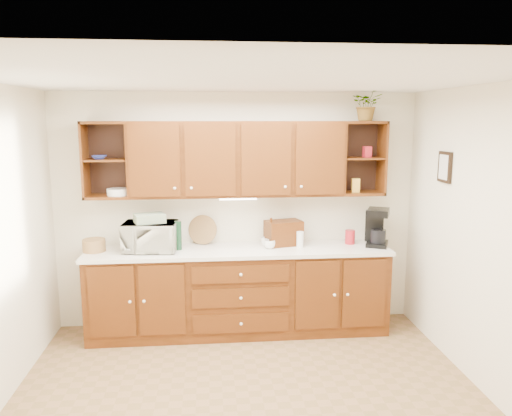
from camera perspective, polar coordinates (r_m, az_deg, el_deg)
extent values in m
plane|color=olive|center=(4.41, -0.68, -21.47)|extent=(4.00, 4.00, 0.00)
plane|color=white|center=(3.77, -0.76, 14.57)|extent=(4.00, 4.00, 0.00)
plane|color=#EBE3C6|center=(5.59, -2.19, -0.29)|extent=(4.00, 0.00, 4.00)
plane|color=#EBE3C6|center=(4.51, 25.58, -3.81)|extent=(0.00, 3.50, 3.50)
cube|color=#381906|center=(5.52, -1.95, -9.56)|extent=(3.20, 0.60, 0.90)
cube|color=silver|center=(5.37, -1.97, -4.87)|extent=(3.24, 0.64, 0.04)
cube|color=#381906|center=(5.35, -2.13, 5.62)|extent=(2.30, 0.33, 0.80)
cube|color=black|center=(5.60, -16.48, 5.41)|extent=(0.45, 0.02, 0.80)
cube|color=black|center=(5.75, 11.67, 5.72)|extent=(0.45, 0.02, 0.80)
cube|color=#381906|center=(5.45, -16.78, 5.28)|extent=(0.43, 0.30, 0.02)
cube|color=#381906|center=(5.60, 12.12, 5.60)|extent=(0.43, 0.30, 0.02)
cube|color=#381906|center=(5.59, 12.27, 9.54)|extent=(0.45, 0.33, 0.03)
cube|color=white|center=(5.35, -2.07, 1.09)|extent=(0.40, 0.05, 0.02)
cube|color=black|center=(5.19, 20.78, 4.39)|extent=(0.03, 0.24, 0.30)
cylinder|color=olive|center=(5.51, -18.02, -4.07)|extent=(0.30, 0.30, 0.13)
imported|color=beige|center=(5.36, -12.00, -3.22)|extent=(0.57, 0.41, 0.30)
cube|color=#C1BE5B|center=(5.32, -12.07, -1.15)|extent=(0.36, 0.30, 0.09)
cylinder|color=#10311B|center=(5.35, -8.89, -3.13)|extent=(0.10, 0.10, 0.31)
cylinder|color=olive|center=(5.60, -6.10, -4.00)|extent=(0.34, 0.19, 0.32)
cube|color=#381906|center=(5.51, 3.17, -2.85)|extent=(0.43, 0.33, 0.27)
cylinder|color=#381906|center=(5.42, 1.73, -2.80)|extent=(0.03, 0.03, 0.32)
cylinder|color=#381906|center=(5.45, 1.72, -4.34)|extent=(0.13, 0.13, 0.02)
imported|color=white|center=(5.47, 2.55, -3.89)|extent=(0.14, 0.14, 0.09)
imported|color=white|center=(5.49, 1.04, -3.82)|extent=(0.14, 0.14, 0.09)
imported|color=white|center=(5.36, 1.57, -4.17)|extent=(0.14, 0.14, 0.09)
cylinder|color=#A71822|center=(5.66, 10.69, -3.27)|extent=(0.14, 0.14, 0.15)
cylinder|color=white|center=(5.43, 5.06, -3.59)|extent=(0.08, 0.08, 0.17)
cylinder|color=gold|center=(5.47, 3.72, -3.74)|extent=(0.11, 0.11, 0.12)
cube|color=black|center=(5.64, 13.67, -3.99)|extent=(0.32, 0.35, 0.04)
cube|color=black|center=(5.71, 13.38, -2.02)|extent=(0.21, 0.14, 0.35)
cube|color=black|center=(5.57, 13.81, -0.48)|extent=(0.32, 0.35, 0.08)
cylinder|color=black|center=(5.60, 13.78, -3.17)|extent=(0.22, 0.22, 0.15)
imported|color=#283595|center=(5.45, -17.48, 5.55)|extent=(0.17, 0.17, 0.04)
cylinder|color=white|center=(5.45, -15.45, 1.79)|extent=(0.29, 0.29, 0.07)
cube|color=gold|center=(5.58, 11.31, 2.56)|extent=(0.09, 0.07, 0.15)
cube|color=#A71822|center=(5.58, 12.59, 6.28)|extent=(0.09, 0.08, 0.12)
imported|color=#999999|center=(5.53, 12.60, 11.48)|extent=(0.37, 0.34, 0.35)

